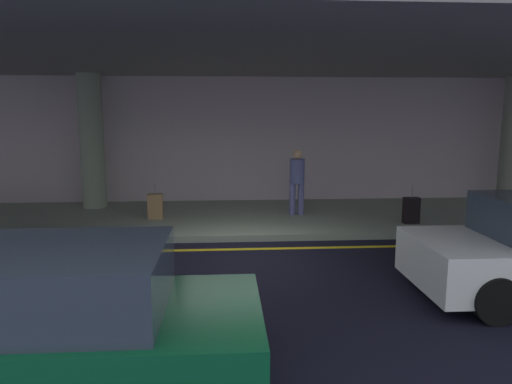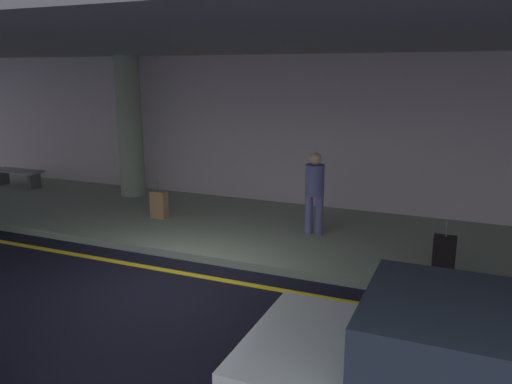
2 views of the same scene
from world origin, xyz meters
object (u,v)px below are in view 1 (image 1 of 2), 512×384
(car_dark_green, at_px, (46,330))
(suitcase_upright_primary, at_px, (411,210))
(traveler_with_luggage, at_px, (297,178))
(suitcase_upright_secondary, at_px, (155,206))
(support_column_far_left, at_px, (92,142))

(car_dark_green, height_order, suitcase_upright_primary, car_dark_green)
(suitcase_upright_primary, bearing_deg, traveler_with_luggage, 165.27)
(traveler_with_luggage, distance_m, suitcase_upright_primary, 2.89)
(suitcase_upright_primary, xyz_separation_m, suitcase_upright_secondary, (-6.14, 0.90, 0.00))
(car_dark_green, height_order, traveler_with_luggage, traveler_with_luggage)
(support_column_far_left, height_order, traveler_with_luggage, support_column_far_left)
(traveler_with_luggage, xyz_separation_m, suitcase_upright_secondary, (-3.57, -0.24, -0.65))
(car_dark_green, xyz_separation_m, suitcase_upright_primary, (6.09, 6.40, -0.25))
(suitcase_upright_primary, bearing_deg, car_dark_green, -124.57)
(traveler_with_luggage, height_order, suitcase_upright_secondary, traveler_with_luggage)
(suitcase_upright_primary, height_order, suitcase_upright_secondary, same)
(suitcase_upright_secondary, bearing_deg, car_dark_green, -115.84)
(support_column_far_left, bearing_deg, traveler_with_luggage, -14.21)
(car_dark_green, distance_m, suitcase_upright_secondary, 7.30)
(support_column_far_left, distance_m, traveler_with_luggage, 5.71)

